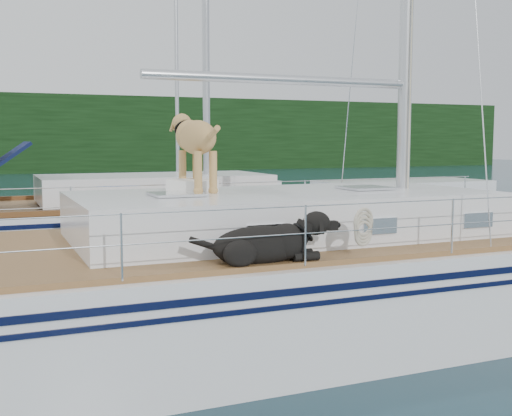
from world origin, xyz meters
name	(u,v)px	position (x,y,z in m)	size (l,w,h in m)	color
ground	(225,339)	(0.00, 0.00, 0.00)	(120.00, 120.00, 0.00)	black
tree_line	(21,134)	(0.00, 45.00, 3.00)	(90.00, 3.00, 6.00)	black
shore_bank	(22,165)	(0.00, 46.20, 0.60)	(92.00, 1.00, 1.20)	#595147
main_sailboat	(232,285)	(0.09, 0.00, 0.68)	(12.00, 3.80, 14.01)	white
neighbor_sailboat	(104,228)	(-0.40, 6.30, 0.63)	(11.00, 3.50, 13.30)	white
bg_boat_center	(178,194)	(4.00, 16.00, 0.45)	(7.20, 3.00, 11.65)	white
bg_boat_east	(402,193)	(12.00, 13.00, 0.46)	(6.40, 3.00, 11.65)	white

